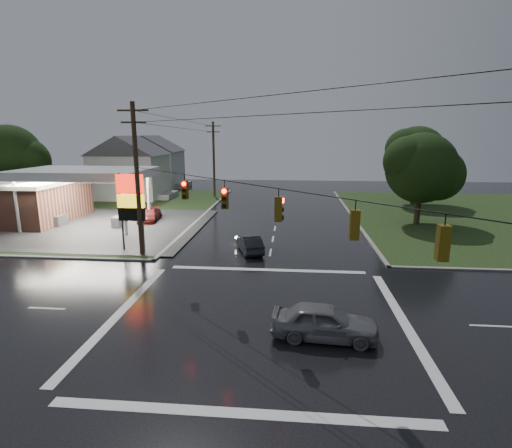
# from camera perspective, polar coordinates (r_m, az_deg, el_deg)

# --- Properties ---
(ground) EXTENTS (120.00, 120.00, 0.00)m
(ground) POSITION_cam_1_polar(r_m,az_deg,el_deg) (20.20, 0.35, -13.11)
(ground) COLOR black
(ground) RESTS_ON ground
(grass_nw) EXTENTS (36.00, 36.00, 0.08)m
(grass_nw) POSITION_cam_1_polar(r_m,az_deg,el_deg) (52.72, -26.44, 1.81)
(grass_nw) COLOR #1C3316
(grass_nw) RESTS_ON ground
(gas_station) EXTENTS (26.20, 18.00, 5.60)m
(gas_station) POSITION_cam_1_polar(r_m,az_deg,el_deg) (46.99, -30.35, 3.33)
(gas_station) COLOR #2D2D2D
(gas_station) RESTS_ON ground
(pylon_sign) EXTENTS (2.00, 0.35, 6.00)m
(pylon_sign) POSITION_cam_1_polar(r_m,az_deg,el_deg) (31.40, -17.45, 3.36)
(pylon_sign) COLOR #59595E
(pylon_sign) RESTS_ON ground
(utility_pole_nw) EXTENTS (2.20, 0.32, 11.00)m
(utility_pole_nw) POSITION_cam_1_polar(r_m,az_deg,el_deg) (29.89, -16.62, 6.28)
(utility_pole_nw) COLOR #382619
(utility_pole_nw) RESTS_ON ground
(utility_pole_n) EXTENTS (2.20, 0.32, 10.50)m
(utility_pole_n) POSITION_cam_1_polar(r_m,az_deg,el_deg) (57.29, -6.05, 9.32)
(utility_pole_n) COLOR #382619
(utility_pole_n) RESTS_ON ground
(traffic_signals) EXTENTS (26.87, 26.87, 1.47)m
(traffic_signals) POSITION_cam_1_polar(r_m,az_deg,el_deg) (18.31, 0.43, 5.43)
(traffic_signals) COLOR black
(traffic_signals) RESTS_ON ground
(house_near) EXTENTS (11.05, 8.48, 8.60)m
(house_near) POSITION_cam_1_polar(r_m,az_deg,el_deg) (58.76, -17.54, 7.85)
(house_near) COLOR silver
(house_near) RESTS_ON ground
(house_far) EXTENTS (11.05, 8.48, 8.60)m
(house_far) POSITION_cam_1_polar(r_m,az_deg,el_deg) (70.29, -14.56, 8.73)
(house_far) COLOR silver
(house_far) RESTS_ON ground
(tree_nw_behind) EXTENTS (8.93, 7.60, 10.00)m
(tree_nw_behind) POSITION_cam_1_polar(r_m,az_deg,el_deg) (59.76, -31.53, 8.36)
(tree_nw_behind) COLOR black
(tree_nw_behind) RESTS_ON ground
(tree_ne_near) EXTENTS (7.99, 6.80, 8.98)m
(tree_ne_near) POSITION_cam_1_polar(r_m,az_deg,el_deg) (42.19, 22.72, 7.34)
(tree_ne_near) COLOR black
(tree_ne_near) RESTS_ON ground
(tree_ne_far) EXTENTS (8.46, 7.20, 9.80)m
(tree_ne_far) POSITION_cam_1_polar(r_m,az_deg,el_deg) (54.48, 22.08, 9.05)
(tree_ne_far) COLOR black
(tree_ne_far) RESTS_ON ground
(car_north) EXTENTS (2.60, 4.28, 1.33)m
(car_north) POSITION_cam_1_polar(r_m,az_deg,el_deg) (30.41, -0.92, -2.80)
(car_north) COLOR black
(car_north) RESTS_ON ground
(car_crossing) EXTENTS (4.77, 2.25, 1.58)m
(car_crossing) POSITION_cam_1_polar(r_m,az_deg,el_deg) (18.21, 9.78, -13.59)
(car_crossing) COLOR slate
(car_crossing) RESTS_ON ground
(car_pump) EXTENTS (2.25, 4.63, 1.30)m
(car_pump) POSITION_cam_1_polar(r_m,az_deg,el_deg) (42.48, -14.96, 1.22)
(car_pump) COLOR maroon
(car_pump) RESTS_ON ground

